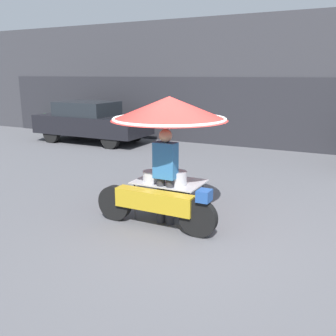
% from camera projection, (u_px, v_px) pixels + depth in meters
% --- Properties ---
extents(ground_plane, '(36.00, 36.00, 0.00)m').
position_uv_depth(ground_plane, '(186.00, 232.00, 6.08)').
color(ground_plane, '#56565B').
extents(shopfront_building, '(28.00, 2.06, 4.42)m').
position_uv_depth(shopfront_building, '(288.00, 83.00, 13.04)').
color(shopfront_building, '#38383D').
rests_on(shopfront_building, ground).
extents(vendor_motorcycle_cart, '(2.19, 1.99, 2.14)m').
position_uv_depth(vendor_motorcycle_cart, '(168.00, 124.00, 6.30)').
color(vendor_motorcycle_cart, black).
rests_on(vendor_motorcycle_cart, ground).
extents(vendor_person, '(0.38, 0.22, 1.63)m').
position_uv_depth(vendor_person, '(165.00, 172.00, 6.24)').
color(vendor_person, '#2D2D33').
rests_on(vendor_person, ground).
extents(parked_car, '(4.28, 1.82, 1.51)m').
position_uv_depth(parked_car, '(91.00, 121.00, 13.96)').
color(parked_car, black).
rests_on(parked_car, ground).
extents(potted_plant, '(0.65, 0.65, 0.84)m').
position_uv_depth(potted_plant, '(46.00, 121.00, 16.50)').
color(potted_plant, gray).
rests_on(potted_plant, ground).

